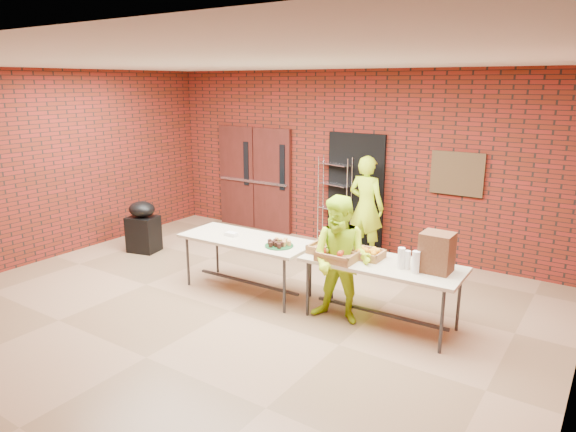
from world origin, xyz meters
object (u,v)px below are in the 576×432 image
Objects in this scene: wire_rack at (334,202)px; table_right at (382,268)px; covered_grill at (143,227)px; volunteer_man at (341,260)px; volunteer_woman at (366,207)px; table_left at (247,242)px; coffee_dispenser at (437,252)px.

table_right is (2.06, -2.52, -0.09)m from wire_rack.
covered_grill is 0.56× the size of volunteer_man.
wire_rack reaches higher than volunteer_man.
table_right is at bearing -16.75° from covered_grill.
volunteer_woman is at bearing -5.20° from wire_rack.
wire_rack is 0.81m from volunteer_woman.
wire_rack reaches higher than table_left.
wire_rack is 1.02× the size of volunteer_man.
covered_grill reaches higher than table_right.
coffee_dispenser is 2.93m from volunteer_woman.
covered_grill is (-2.67, -2.23, -0.37)m from wire_rack.
volunteer_man is at bearing -5.45° from table_left.
coffee_dispenser is at bearing 8.90° from volunteer_man.
coffee_dispenser is (2.69, 0.17, 0.31)m from table_left.
volunteer_man is at bearing -155.44° from table_right.
volunteer_man is (-1.10, -0.29, -0.23)m from coffee_dispenser.
wire_rack is 3.66m from coffee_dispenser.
volunteer_woman is 2.62m from volunteer_man.
covered_grill is at bearing 175.02° from table_right.
table_right is 0.51m from volunteer_man.
table_left is 1.59m from volunteer_man.
covered_grill is (-4.73, 0.29, -0.28)m from table_right.
wire_rack is 3.26m from table_right.
volunteer_man reaches higher than table_right.
table_right is 4.24× the size of coffee_dispenser.
table_left is 4.21× the size of coffee_dispenser.
coffee_dispenser is (0.64, 0.07, 0.30)m from table_right.
wire_rack reaches higher than table_right.
covered_grill is at bearing 167.38° from volunteer_man.
volunteer_woman reaches higher than wire_rack.
volunteer_woman reaches higher than table_left.
volunteer_woman is (-1.94, 2.19, -0.16)m from coffee_dispenser.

